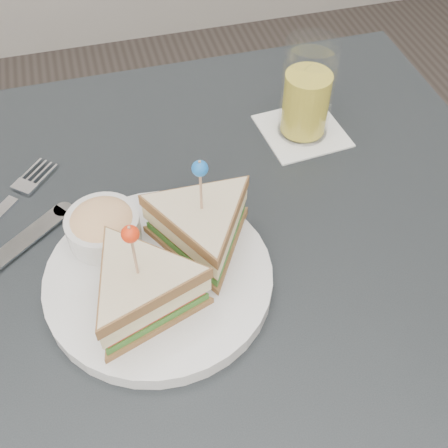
% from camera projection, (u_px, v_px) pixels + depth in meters
% --- Properties ---
extents(table, '(0.80, 0.80, 0.75)m').
position_uv_depth(table, '(218.00, 298.00, 0.70)').
color(table, black).
rests_on(table, ground).
extents(plate_meal, '(0.30, 0.29, 0.15)m').
position_uv_depth(plate_meal, '(163.00, 259.00, 0.59)').
color(plate_meal, silver).
rests_on(plate_meal, table).
extents(cutlery_fork, '(0.15, 0.17, 0.01)m').
position_uv_depth(cutlery_fork, '(3.00, 208.00, 0.69)').
color(cutlery_fork, white).
rests_on(cutlery_fork, table).
extents(drink_set, '(0.12, 0.12, 0.14)m').
position_uv_depth(drink_set, '(307.00, 95.00, 0.74)').
color(drink_set, white).
rests_on(drink_set, table).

